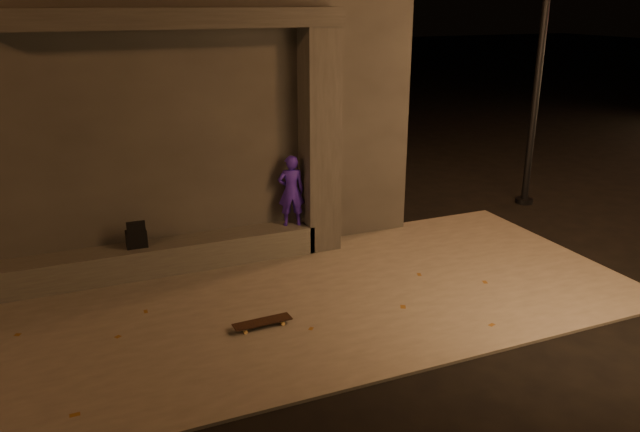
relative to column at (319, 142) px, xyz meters
name	(u,v)px	position (x,y,z in m)	size (l,w,h in m)	color
ground	(311,389)	(-1.70, -3.75, -1.84)	(120.00, 120.00, 0.00)	black
sidewalk	(255,309)	(-1.70, -1.75, -1.82)	(11.00, 4.40, 0.04)	#635E57
building	(122,83)	(-2.70, 2.74, 0.77)	(9.00, 5.10, 5.22)	#393634
ledge	(125,263)	(-3.20, 0.00, -1.58)	(6.00, 0.55, 0.45)	#4D4B46
column	(319,142)	(0.00, 0.00, 0.00)	(0.55, 0.55, 3.60)	#393634
canopy	(173,18)	(-2.20, 0.05, 1.94)	(5.00, 0.70, 0.28)	#393634
skateboarder	(291,191)	(-0.50, 0.00, -0.76)	(0.43, 0.28, 1.18)	#391BB4
backpack	(136,238)	(-2.99, 0.00, -1.20)	(0.31, 0.21, 0.43)	black
skateboard	(262,322)	(-1.77, -2.30, -1.73)	(0.77, 0.22, 0.08)	black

